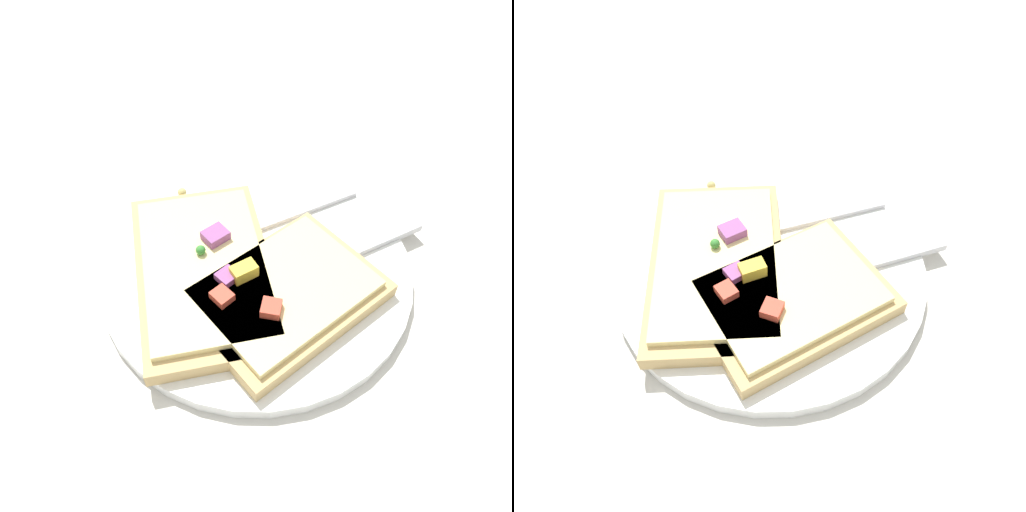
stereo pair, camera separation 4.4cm
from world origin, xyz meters
TOP-DOWN VIEW (x-y plane):
  - ground_plane at (0.00, 0.00)m, footprint 4.00×4.00m
  - plate at (0.00, 0.00)m, footprint 0.28×0.28m
  - fork at (-0.01, 0.04)m, footprint 0.15×0.16m
  - knife at (0.07, 0.03)m, footprint 0.16×0.17m
  - pizza_slice_main at (-0.04, -0.03)m, footprint 0.19×0.22m
  - pizza_slice_corner at (0.03, -0.03)m, footprint 0.17×0.19m
  - crumb_scatter at (-0.03, 0.02)m, footprint 0.17×0.11m

SIDE VIEW (x-z plane):
  - ground_plane at x=0.00m, z-range 0.00..0.00m
  - plate at x=0.00m, z-range 0.00..0.01m
  - fork at x=-0.01m, z-range 0.01..0.02m
  - knife at x=0.07m, z-range 0.01..0.02m
  - crumb_scatter at x=-0.03m, z-range 0.01..0.02m
  - pizza_slice_corner at x=0.03m, z-range 0.01..0.04m
  - pizza_slice_main at x=-0.04m, z-range 0.01..0.04m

